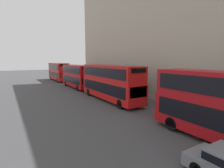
{
  "coord_description": "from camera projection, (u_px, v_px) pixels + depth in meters",
  "views": [
    {
      "loc": [
        -9.58,
        1.7,
        5.1
      ],
      "look_at": [
        0.48,
        18.23,
        2.44
      ],
      "focal_mm": 28.0,
      "sensor_mm": 36.0,
      "label": 1
    }
  ],
  "objects": [
    {
      "name": "bus_second_in_queue",
      "position": [
        110.0,
        81.0,
        22.1
      ],
      "size": [
        2.59,
        11.28,
        4.45
      ],
      "color": "red",
      "rests_on": "ground"
    },
    {
      "name": "bus_third_in_queue",
      "position": [
        77.0,
        75.0,
        32.19
      ],
      "size": [
        2.59,
        10.02,
        4.17
      ],
      "color": "#B20C0F",
      "rests_on": "ground"
    },
    {
      "name": "bus_trailing",
      "position": [
        58.0,
        71.0,
        43.48
      ],
      "size": [
        2.59,
        10.48,
        4.36
      ],
      "color": "red",
      "rests_on": "ground"
    },
    {
      "name": "pedestrian",
      "position": [
        86.0,
        82.0,
        34.84
      ],
      "size": [
        0.36,
        0.36,
        1.67
      ],
      "color": "#334C6B",
      "rests_on": "ground"
    }
  ]
}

